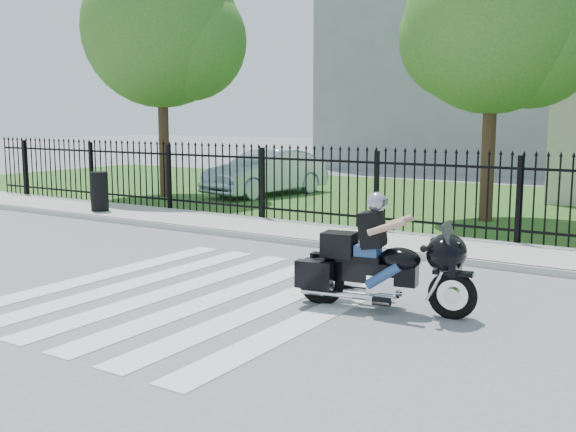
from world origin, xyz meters
The scene contains 12 objects.
ground centered at (0.00, 0.00, 0.00)m, with size 120.00×120.00×0.00m, color slate.
crosswalk centered at (0.00, 0.00, 0.01)m, with size 5.00×5.50×0.01m, color silver, non-canonical shape.
sidewalk centered at (0.00, 5.00, 0.06)m, with size 40.00×2.00×0.12m, color #ADAAA3.
curb centered at (0.00, 4.00, 0.06)m, with size 40.00×0.12×0.12m, color #ADAAA3.
grass_strip centered at (0.00, 12.00, 0.01)m, with size 40.00×12.00×0.02m, color #25501B.
iron_fence centered at (0.00, 6.00, 0.90)m, with size 26.00×0.04×1.80m.
tree_left centered at (-8.50, 8.50, 5.17)m, with size 4.80×4.80×7.58m.
tree_mid centered at (1.50, 9.00, 4.67)m, with size 4.20×4.20×6.78m.
building_tall centered at (-3.00, 26.00, 6.00)m, with size 15.00×10.00×12.00m, color gray.
motorcycle_rider centered at (2.54, 0.74, 0.66)m, with size 2.41×1.01×1.60m.
parked_car centered at (-6.02, 10.53, 0.74)m, with size 1.53×4.39×1.45m, color #A7B6D2.
litter_bin centered at (-7.16, 4.64, 0.62)m, with size 0.45×0.45×1.01m, color black.
Camera 1 is at (6.21, -7.18, 2.55)m, focal length 42.00 mm.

